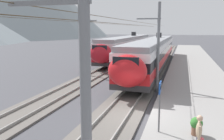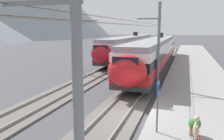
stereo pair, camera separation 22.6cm
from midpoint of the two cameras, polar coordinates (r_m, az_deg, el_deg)
name	(u,v)px [view 2 (the right image)]	position (r m, az deg, el deg)	size (l,w,h in m)	color
ground_plane	(133,118)	(13.94, 5.50, -11.53)	(400.00, 400.00, 0.00)	#424247
platform_slab	(207,123)	(13.68, 22.54, -11.86)	(120.00, 6.06, 0.38)	gray
track_near	(116,115)	(14.15, 1.47, -10.87)	(120.00, 3.00, 0.28)	#5B5651
track_far	(37,106)	(16.45, -17.39, -8.32)	(120.00, 3.00, 0.28)	#5B5651
train_near_platform	(156,51)	(30.88, 10.82, 4.48)	(32.10, 2.99, 4.27)	#2D2D30
train_far_track	(130,46)	(40.09, 4.48, 5.85)	(28.83, 2.98, 4.27)	#2D2D30
catenary_mast_west	(72,75)	(5.00, -8.40, -1.12)	(49.66, 1.93, 8.02)	slate
catenary_mast_mid	(157,45)	(19.19, 11.20, 5.97)	(49.66, 1.93, 7.19)	slate
catenary_mast_far_side	(82,40)	(25.98, -7.06, 7.19)	(49.66, 2.15, 7.27)	slate
platform_sign	(158,96)	(10.83, 11.72, -6.23)	(0.70, 0.08, 2.37)	#59595B
passenger_walking	(196,135)	(9.27, 20.39, -14.72)	(0.53, 0.22, 1.69)	#383842
potted_plant_platform_edge	(195,125)	(11.37, 20.04, -12.55)	(0.55, 0.55, 0.83)	brown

